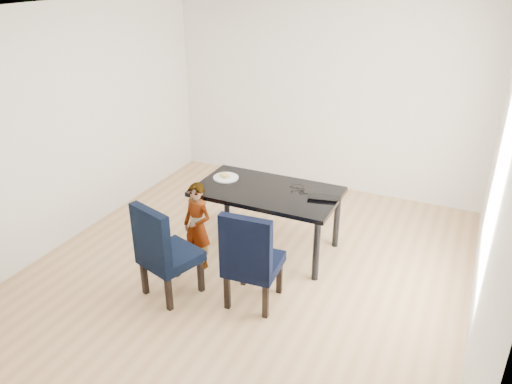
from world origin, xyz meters
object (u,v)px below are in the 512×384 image
at_px(dining_table, 267,219).
at_px(plate, 226,178).
at_px(laptop, 325,196).
at_px(chair_left, 170,249).
at_px(chair_right, 254,256).
at_px(child, 197,226).

bearing_deg(dining_table, plate, 171.13).
bearing_deg(laptop, chair_left, 35.44).
height_order(chair_right, child, chair_right).
bearing_deg(laptop, chair_right, 58.91).
bearing_deg(plate, dining_table, -8.87).
bearing_deg(dining_table, chair_right, -73.60).
bearing_deg(chair_left, laptop, 65.30).
xyz_separation_m(dining_table, child, (-0.53, -0.65, 0.12)).
distance_m(chair_left, child, 0.54).
relative_size(dining_table, chair_right, 1.55).
bearing_deg(chair_right, laptop, 67.20).
bearing_deg(laptop, plate, -12.52).
bearing_deg(laptop, dining_table, -4.84).
height_order(chair_left, laptop, chair_left).
bearing_deg(chair_left, child, 109.05).
height_order(dining_table, child, child).
bearing_deg(dining_table, chair_left, -113.49).
xyz_separation_m(child, plate, (-0.04, 0.74, 0.27)).
height_order(dining_table, laptop, laptop).
distance_m(chair_right, child, 0.87).
xyz_separation_m(child, laptop, (1.17, 0.73, 0.27)).
bearing_deg(chair_right, chair_left, -168.29).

